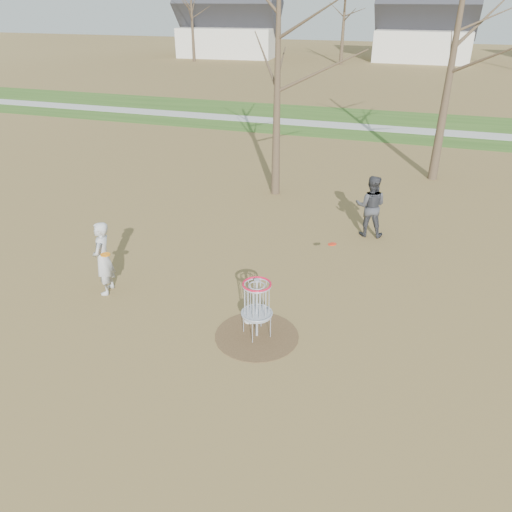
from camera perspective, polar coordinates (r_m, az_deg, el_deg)
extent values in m
plane|color=brown|center=(10.80, 0.10, -9.09)|extent=(160.00, 160.00, 0.00)
cube|color=#2D5119|center=(30.07, 12.77, 14.55)|extent=(160.00, 8.00, 0.01)
cube|color=#9E9E99|center=(29.10, 12.54, 14.17)|extent=(160.00, 1.50, 0.01)
cylinder|color=#47331E|center=(10.80, 0.10, -9.07)|extent=(1.80, 1.80, 0.01)
imported|color=#AFAFAF|center=(12.39, -17.09, -0.27)|extent=(0.59, 0.76, 1.84)
imported|color=#35363A|center=(15.21, 12.95, 5.58)|extent=(0.93, 0.74, 1.86)
cylinder|color=white|center=(11.21, -0.79, -7.43)|extent=(0.22, 0.22, 0.02)
cylinder|color=red|center=(12.94, 8.70, 1.36)|extent=(0.22, 0.22, 0.08)
cylinder|color=orange|center=(12.00, -16.84, 0.16)|extent=(0.22, 0.22, 0.02)
cylinder|color=#9EA3AD|center=(10.41, 0.10, -6.11)|extent=(0.05, 0.05, 1.35)
cylinder|color=#9EA3AD|center=(10.48, 0.10, -6.68)|extent=(0.64, 0.64, 0.04)
torus|color=#9EA3AD|center=(10.11, 0.10, -3.40)|extent=(0.60, 0.60, 0.04)
torus|color=red|center=(10.09, 0.10, -3.23)|extent=(0.60, 0.60, 0.04)
cone|color=#382B1E|center=(17.59, 2.44, 18.72)|extent=(0.32, 0.32, 7.50)
cone|color=#382B1E|center=(20.39, 21.43, 19.64)|extent=(0.36, 0.36, 8.50)
cone|color=#382B1E|center=(59.64, -7.31, 25.03)|extent=(0.36, 0.36, 8.00)
cone|color=#382B1E|center=(56.95, 10.03, 25.25)|extent=(0.40, 0.40, 9.00)
cube|color=silver|center=(64.55, -3.04, 23.24)|extent=(11.46, 7.75, 3.20)
pyramid|color=#2D2D33|center=(64.38, -3.12, 26.23)|extent=(12.01, 7.79, 3.55)
cube|color=silver|center=(62.45, 18.53, 21.84)|extent=(10.24, 7.34, 3.20)
pyramid|color=#2D2D33|center=(62.28, 19.03, 24.91)|extent=(10.74, 7.36, 3.55)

